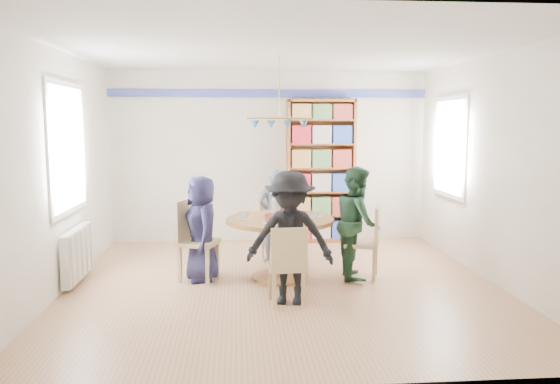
{
  "coord_description": "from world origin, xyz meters",
  "views": [
    {
      "loc": [
        -0.53,
        -6.19,
        1.89
      ],
      "look_at": [
        0.0,
        0.4,
        1.05
      ],
      "focal_mm": 35.0,
      "sensor_mm": 36.0,
      "label": 1
    }
  ],
  "objects": [
    {
      "name": "tableware",
      "position": [
        -0.03,
        0.29,
        0.81
      ],
      "size": [
        1.05,
        1.05,
        0.28
      ],
      "color": "white",
      "rests_on": "dining_table"
    },
    {
      "name": "person_right",
      "position": [
        0.93,
        0.25,
        0.68
      ],
      "size": [
        0.58,
        0.71,
        1.37
      ],
      "primitive_type": "imported",
      "rotation": [
        0.0,
        0.0,
        1.48
      ],
      "color": "#1B3723",
      "rests_on": "ground"
    },
    {
      "name": "chair_far",
      "position": [
        0.01,
        1.27,
        0.51
      ],
      "size": [
        0.53,
        0.53,
        0.92
      ],
      "color": "tan",
      "rests_on": "ground"
    },
    {
      "name": "bookshelf",
      "position": [
        0.8,
        2.34,
        1.11
      ],
      "size": [
        1.07,
        0.32,
        2.25
      ],
      "color": "brown",
      "rests_on": "ground"
    },
    {
      "name": "chair_near",
      "position": [
        -0.01,
        -0.74,
        0.46
      ],
      "size": [
        0.4,
        0.4,
        0.84
      ],
      "color": "tan",
      "rests_on": "ground"
    },
    {
      "name": "ground",
      "position": [
        0.0,
        0.0,
        0.0
      ],
      "size": [
        5.0,
        5.0,
        0.0
      ],
      "primitive_type": "plane",
      "color": "tan"
    },
    {
      "name": "person_left",
      "position": [
        -0.95,
        0.28,
        0.63
      ],
      "size": [
        0.56,
        0.71,
        1.27
      ],
      "primitive_type": "imported",
      "rotation": [
        0.0,
        0.0,
        -1.29
      ],
      "color": "#191937",
      "rests_on": "ground"
    },
    {
      "name": "person_far",
      "position": [
        -0.02,
        1.12,
        0.64
      ],
      "size": [
        0.53,
        0.41,
        1.28
      ],
      "primitive_type": "imported",
      "rotation": [
        0.0,
        0.0,
        3.38
      ],
      "color": "gray",
      "rests_on": "ground"
    },
    {
      "name": "dining_table",
      "position": [
        -0.01,
        0.26,
        0.56
      ],
      "size": [
        1.3,
        1.3,
        0.75
      ],
      "color": "olive",
      "rests_on": "ground"
    },
    {
      "name": "room_shell",
      "position": [
        -0.26,
        0.87,
        1.65
      ],
      "size": [
        5.0,
        5.0,
        5.0
      ],
      "color": "white",
      "rests_on": "ground"
    },
    {
      "name": "radiator",
      "position": [
        -2.42,
        0.3,
        0.35
      ],
      "size": [
        0.12,
        1.0,
        0.6
      ],
      "color": "silver",
      "rests_on": "ground"
    },
    {
      "name": "chair_left",
      "position": [
        -1.07,
        0.32,
        0.53
      ],
      "size": [
        0.54,
        0.54,
        0.97
      ],
      "color": "tan",
      "rests_on": "ground"
    },
    {
      "name": "person_near",
      "position": [
        0.02,
        -0.66,
        0.7
      ],
      "size": [
        1.0,
        0.71,
        1.4
      ],
      "primitive_type": "imported",
      "rotation": [
        0.0,
        0.0,
        -0.23
      ],
      "color": "black",
      "rests_on": "ground"
    },
    {
      "name": "chair_right",
      "position": [
        1.06,
        0.2,
        0.49
      ],
      "size": [
        0.5,
        0.5,
        0.9
      ],
      "color": "tan",
      "rests_on": "ground"
    }
  ]
}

